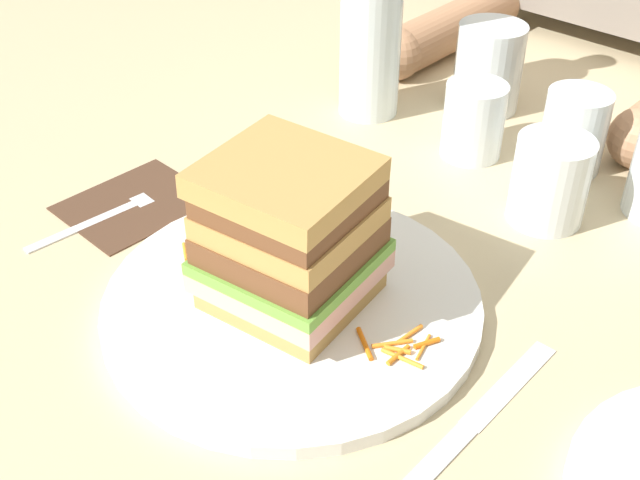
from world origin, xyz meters
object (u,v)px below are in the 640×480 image
Objects in this scene: sandwich at (293,237)px; fork at (113,209)px; empty_tumbler_1 at (474,120)px; napkin_dark at (135,203)px; juice_glass at (550,183)px; knife at (468,428)px; empty_tumbler_3 at (488,67)px; empty_tumbler_0 at (574,131)px; main_plate at (294,303)px.

sandwich is 0.23m from fork.
sandwich reaches higher than empty_tumbler_1.
empty_tumbler_1 is at bearing 58.45° from napkin_dark.
juice_glass reaches higher than fork.
juice_glass is 1.05× the size of empty_tumbler_1.
knife is 2.59× the size of empty_tumbler_1.
sandwich is 0.23m from napkin_dark.
empty_tumbler_1 is at bearing -64.32° from empty_tumbler_3.
empty_tumbler_0 is (-0.12, 0.35, 0.04)m from knife.
empty_tumbler_3 is (0.13, 0.39, 0.05)m from napkin_dark.
empty_tumbler_1 is at bearing 96.65° from main_plate.
knife is at bearing -3.16° from main_plate.
sandwich reaches higher than knife.
napkin_dark is 0.38m from juice_glass.
empty_tumbler_1 is at bearing -153.73° from empty_tumbler_0.
main_plate reaches higher than fork.
juice_glass is 0.83× the size of empty_tumbler_3.
main_plate is at bearing -1.54° from napkin_dark.
napkin_dark is 0.42m from empty_tumbler_3.
empty_tumbler_3 reaches higher than napkin_dark.
empty_tumbler_3 is at bearing 121.81° from knife.
empty_tumbler_3 is (-0.16, 0.15, 0.01)m from juice_glass.
empty_tumbler_0 is (0.05, 0.34, -0.03)m from sandwich.
juice_glass is (0.08, 0.25, -0.03)m from sandwich.
empty_tumbler_3 is at bearing 72.01° from fork.
empty_tumbler_1 reaches higher than knife.
empty_tumbler_0 is 0.15m from empty_tumbler_3.
main_plate is 0.41m from empty_tumbler_3.
empty_tumbler_3 is (-0.08, 0.40, -0.02)m from sandwich.
napkin_dark is 0.63× the size of knife.
empty_tumbler_1 is (-0.09, -0.04, -0.00)m from empty_tumbler_0.
empty_tumbler_3 reaches higher than empty_tumbler_0.
fork is (-0.00, -0.02, 0.00)m from napkin_dark.
empty_tumbler_3 reaches higher than main_plate.
empty_tumbler_1 is (-0.12, 0.05, 0.00)m from juice_glass.
fork reaches higher than napkin_dark.
sandwich is 1.05× the size of napkin_dark.
sandwich is at bearing -1.65° from napkin_dark.
empty_tumbler_0 is at bearing 106.30° from juice_glass.
knife is (0.39, 0.01, -0.00)m from fork.
juice_glass is at bearing 109.25° from knife.
napkin_dark is 1.62× the size of empty_tumbler_1.
fork is (-0.22, -0.02, -0.07)m from sandwich.
empty_tumbler_0 is 0.10m from empty_tumbler_1.
empty_tumbler_0 is (0.27, 0.36, 0.04)m from fork.
knife is 0.48m from empty_tumbler_3.
fork is (-0.22, -0.02, -0.00)m from main_plate.
empty_tumbler_1 reaches higher than fork.
sandwich is (0.00, -0.00, 0.07)m from main_plate.
empty_tumbler_1 is 0.79× the size of empty_tumbler_3.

